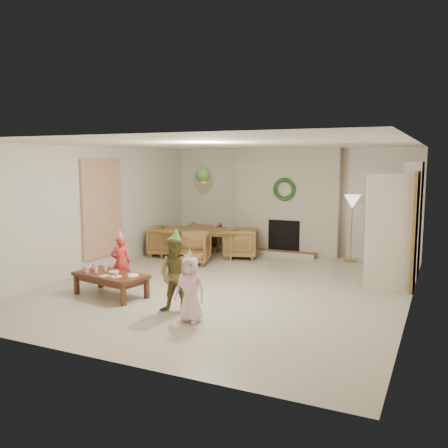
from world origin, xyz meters
The scene contains 56 objects.
floor centered at (0.00, 0.00, 0.00)m, with size 7.00×7.00×0.00m, color #B7B29E.
ceiling centered at (0.00, 0.00, 2.50)m, with size 7.00×7.00×0.00m, color white.
wall_back centered at (0.00, 3.50, 1.25)m, with size 7.00×7.00×0.00m, color silver.
wall_front centered at (0.00, -3.50, 1.25)m, with size 7.00×7.00×0.00m, color silver.
wall_left centered at (-3.00, 0.00, 1.25)m, with size 7.00×7.00×0.00m, color silver.
wall_right centered at (3.00, 0.00, 1.25)m, with size 7.00×7.00×0.00m, color silver.
fireplace_mass centered at (0.00, 3.30, 1.25)m, with size 2.50×0.40×2.50m, color #5A2A18.
fireplace_hearth centered at (0.00, 2.95, 0.06)m, with size 1.60×0.30×0.12m, color brown.
fireplace_firebox centered at (0.00, 3.12, 0.45)m, with size 0.75×0.12×0.75m, color black.
fireplace_wreath centered at (0.00, 3.07, 1.55)m, with size 0.54×0.54×0.10m, color #19441B.
floor_lamp_base centered at (1.57, 3.00, 0.01)m, with size 0.28×0.28×0.03m, color gold.
floor_lamp_post centered at (1.57, 3.00, 0.69)m, with size 0.03×0.03×1.33m, color gold.
floor_lamp_shade centered at (1.57, 3.00, 1.33)m, with size 0.35×0.35×0.29m, color beige.
bookshelf_carcass centered at (2.84, 2.30, 1.10)m, with size 0.30×1.00×2.20m, color white.
bookshelf_shelf_a centered at (2.82, 2.30, 0.45)m, with size 0.30×0.92×0.03m, color white.
bookshelf_shelf_b centered at (2.82, 2.30, 0.85)m, with size 0.30×0.92×0.03m, color white.
bookshelf_shelf_c centered at (2.82, 2.30, 1.25)m, with size 0.30×0.92×0.03m, color white.
bookshelf_shelf_d centered at (2.82, 2.30, 1.65)m, with size 0.30×0.92×0.03m, color white.
books_row_lower centered at (2.80, 2.15, 0.59)m, with size 0.20×0.40×0.24m, color #A91F28.
books_row_mid centered at (2.80, 2.35, 0.99)m, with size 0.20×0.44×0.24m, color #295F99.
books_row_upper centered at (2.80, 2.20, 1.38)m, with size 0.20×0.36×0.22m, color #B07725.
door_frame centered at (2.96, 1.20, 1.02)m, with size 0.05×0.86×2.04m, color brown.
door_leaf centered at (2.58, 0.82, 1.00)m, with size 0.05×0.80×2.00m, color beige.
curtain_panel centered at (-2.96, 0.20, 1.25)m, with size 0.06×1.20×2.00m, color beige.
dining_table centered at (-1.73, 2.09, 0.31)m, with size 1.76×0.98×0.62m, color brown.
dining_chair_near centered at (-1.51, 1.35, 0.34)m, with size 0.73×0.75×0.68m, color brown.
dining_chair_far centered at (-1.95, 2.84, 0.34)m, with size 0.73×0.75×0.68m, color brown.
dining_chair_left centered at (-2.47, 1.87, 0.34)m, with size 0.73×0.75×0.68m, color brown.
dining_chair_right centered at (-0.80, 2.37, 0.34)m, with size 0.73×0.75×0.68m, color brown.
hanging_plant_cord centered at (-1.30, 1.50, 2.15)m, with size 0.01×0.01×0.70m, color tan.
hanging_plant_pot centered at (-1.30, 1.50, 1.80)m, with size 0.16×0.16×0.12m, color #A45735.
hanging_plant_foliage centered at (-1.30, 1.50, 1.92)m, with size 0.32×0.32×0.32m, color #284C19.
coffee_table_top centered at (-1.51, -1.41, 0.35)m, with size 1.24×0.62×0.06m, color #4F281A.
coffee_table_apron centered at (-1.51, -1.41, 0.29)m, with size 1.15×0.53×0.08m, color #4F281A.
coffee_leg_fl centered at (-2.11, -1.55, 0.16)m, with size 0.07×0.07×0.32m, color #4F281A.
coffee_leg_fr centered at (-1.00, -1.76, 0.16)m, with size 0.07×0.07×0.32m, color #4F281A.
coffee_leg_bl centered at (-2.02, -1.06, 0.16)m, with size 0.07×0.07×0.32m, color #4F281A.
coffee_leg_br centered at (-0.91, -1.26, 0.16)m, with size 0.07×0.07×0.32m, color #4F281A.
cup_a centered at (-2.01, -1.46, 0.43)m, with size 0.07×0.07×0.09m, color silver.
cup_b centered at (-1.97, -1.27, 0.43)m, with size 0.07×0.07×0.09m, color silver.
cup_c centered at (-1.90, -1.53, 0.43)m, with size 0.07×0.07×0.09m, color silver.
cup_d centered at (-1.87, -1.34, 0.43)m, with size 0.07×0.07×0.09m, color silver.
cup_e centered at (-1.76, -1.48, 0.43)m, with size 0.07×0.07×0.09m, color silver.
cup_f centered at (-1.72, -1.29, 0.43)m, with size 0.07×0.07×0.09m, color silver.
plate_a centered at (-1.54, -1.29, 0.39)m, with size 0.17×0.17×0.01m, color white.
plate_b centered at (-1.29, -1.55, 0.39)m, with size 0.17×0.17×0.01m, color white.
plate_c centered at (-1.07, -1.39, 0.39)m, with size 0.17×0.17×0.01m, color white.
food_scoop centered at (-1.29, -1.55, 0.42)m, with size 0.07×0.07×0.07m, color tan.
napkin_left centered at (-1.50, -1.59, 0.38)m, with size 0.14×0.14×0.01m, color #D9A2A0.
napkin_right centered at (-1.15, -1.30, 0.38)m, with size 0.14×0.14×0.01m, color #D9A2A0.
child_red centered at (-1.66, -0.94, 0.46)m, with size 0.33×0.22×0.92m, color #B62827.
party_hat_red centered at (-1.66, -0.94, 0.96)m, with size 0.13×0.13×0.17m, color gold.
child_plaid centered at (-0.08, -1.71, 0.57)m, with size 0.55×0.43×1.13m, color brown.
party_hat_plaid centered at (-0.08, -1.71, 1.17)m, with size 0.13×0.13×0.19m, color #51BD53.
child_pink centered at (0.27, -1.94, 0.46)m, with size 0.45×0.29×0.92m, color #FBC9D1.
party_hat_pink centered at (0.27, -1.94, 0.96)m, with size 0.12×0.12×0.17m, color silver.
Camera 1 is at (3.42, -7.59, 2.24)m, focal length 38.48 mm.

